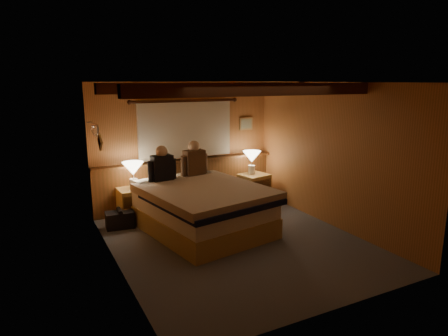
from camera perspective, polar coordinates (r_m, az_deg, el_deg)
floor at (r=6.23m, az=1.83°, el=-10.51°), size 4.20×4.20×0.00m
ceiling at (r=5.73m, az=2.00°, el=12.15°), size 4.20×4.20×0.00m
wall_back at (r=7.74m, az=-5.64°, el=3.26°), size 3.60×0.00×3.60m
wall_left at (r=5.26m, az=-15.53°, el=-1.54°), size 0.00×4.20×4.20m
wall_right at (r=6.90m, az=15.11°, el=1.76°), size 0.00×4.20×4.20m
wall_front at (r=4.21m, az=15.91°, el=-5.02°), size 3.60×0.00×3.60m
wainscot at (r=7.83m, az=-5.35°, el=-1.98°), size 3.60×0.23×0.94m
curtain_window at (r=7.63m, az=-5.49°, el=5.57°), size 2.18×0.09×1.11m
ceiling_beams at (r=5.87m, az=1.27°, el=11.28°), size 3.60×1.65×0.16m
coat_rail at (r=6.72m, az=-17.86°, el=5.35°), size 0.05×0.55×0.24m
framed_print at (r=8.26m, az=3.17°, el=6.33°), size 0.30×0.04×0.25m
bed at (r=6.56m, az=-3.19°, el=-5.67°), size 2.02×2.45×0.75m
nightstand_left at (r=7.28m, az=-12.77°, el=-5.02°), size 0.52×0.47×0.56m
nightstand_right at (r=8.08m, az=4.31°, el=-2.92°), size 0.62×0.58×0.58m
lamp_left at (r=7.10m, az=-12.86°, el=-0.30°), size 0.37×0.37×0.48m
lamp_right at (r=7.96m, az=3.99°, el=1.44°), size 0.36×0.36×0.47m
person_left at (r=6.88m, az=-8.84°, el=0.26°), size 0.52×0.24×0.63m
person_right at (r=7.22m, az=-4.28°, el=1.02°), size 0.53×0.26×0.65m
duffel_bag at (r=6.96m, az=-14.63°, el=-7.12°), size 0.48×0.31×0.33m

